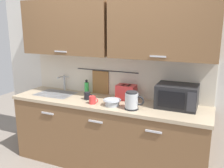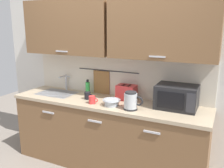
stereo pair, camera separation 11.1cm
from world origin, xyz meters
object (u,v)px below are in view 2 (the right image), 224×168
Objects in this scene: dish_soap_bottle at (88,87)px; mug_near_sink at (88,96)px; microwave at (177,97)px; electric_kettle at (131,101)px; mixing_bowl at (112,102)px; toaster at (126,92)px; mug_by_kettle at (92,100)px.

dish_soap_bottle reaches higher than mug_near_sink.
microwave reaches higher than mug_near_sink.
dish_soap_bottle is (-1.24, 0.09, -0.05)m from microwave.
microwave reaches higher than dish_soap_bottle.
electric_kettle is at bearing -149.07° from microwave.
toaster reaches higher than mixing_bowl.
dish_soap_bottle is 1.63× the size of mug_by_kettle.
microwave is 1.00m from mug_by_kettle.
microwave is at bearing 7.62° from mug_near_sink.
microwave is at bearing -4.33° from dish_soap_bottle.
mixing_bowl is 0.84× the size of toaster.
mug_near_sink and mug_by_kettle have the same top height.
toaster is 0.46m from mug_by_kettle.
mug_near_sink is 0.47× the size of toaster.
mixing_bowl is at bearing -32.34° from dish_soap_bottle.
microwave is 2.35× the size of dish_soap_bottle.
dish_soap_bottle is 0.60m from toaster.
dish_soap_bottle is at bearing 155.19° from electric_kettle.
electric_kettle is at bearing -6.05° from mixing_bowl.
microwave reaches higher than electric_kettle.
mixing_bowl is 0.25m from mug_by_kettle.
mixing_bowl is at bearing -161.00° from microwave.
electric_kettle reaches higher than dish_soap_bottle.
toaster is (0.07, 0.30, 0.05)m from mixing_bowl.
toaster is at bearing 46.89° from mug_by_kettle.
mug_near_sink is 0.19m from mug_by_kettle.
mug_by_kettle is at bearing -172.33° from mixing_bowl.
mug_near_sink is 0.40m from mixing_bowl.
mug_by_kettle is at bearing -133.11° from toaster.
mug_near_sink is at bearing 165.93° from mixing_bowl.
electric_kettle is (-0.45, -0.27, -0.03)m from microwave.
toaster is at bearing 175.09° from microwave.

